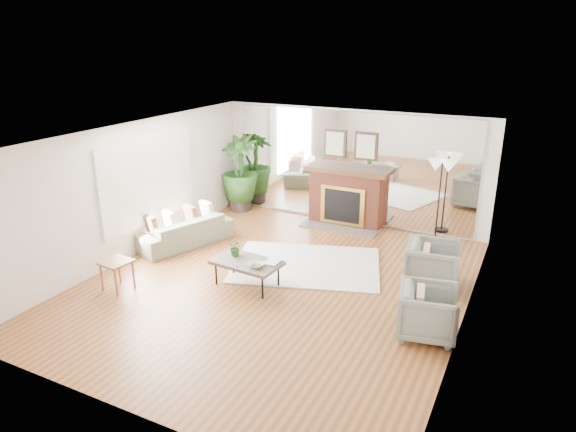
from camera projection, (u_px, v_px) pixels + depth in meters
The scene contains 18 objects.
ground at pixel (276, 284), 8.66m from camera, with size 7.00×7.00×0.00m, color brown.
wall_left at pixel (133, 190), 9.50m from camera, with size 0.02×7.00×2.50m, color silver.
wall_right at pixel (470, 246), 6.98m from camera, with size 0.02×7.00×2.50m, color silver.
wall_back at pixel (350, 167), 11.19m from camera, with size 6.00×0.02×2.50m, color silver.
mirror_panel at pixel (350, 167), 11.17m from camera, with size 5.40×0.04×2.40m, color silver.
window_panel at pixel (149, 180), 9.80m from camera, with size 0.04×2.40×1.50m, color #B2E09E.
fireplace at pixel (346, 196), 11.19m from camera, with size 1.85×0.83×2.05m.
area_rug at pixel (306, 265), 9.34m from camera, with size 2.62×1.87×0.03m, color silver.
coffee_table at pixel (247, 263), 8.46m from camera, with size 1.18×0.75×0.45m.
sofa at pixel (184, 231), 10.21m from camera, with size 1.92×0.75×0.56m, color gray.
armchair_back at pixel (433, 265), 8.44m from camera, with size 0.83×0.85×0.77m, color gray.
armchair_front at pixel (428, 312), 7.06m from camera, with size 0.77×0.79×0.72m, color gray.
side_table at pixel (116, 266), 8.34m from camera, with size 0.49×0.49×0.51m.
potted_ficus at pixel (240, 171), 12.05m from camera, with size 0.87×0.87×1.79m.
floor_lamp at pixel (442, 173), 9.95m from camera, with size 0.55×0.31×1.70m.
tabletop_plant at pixel (236, 248), 8.61m from camera, with size 0.26×0.22×0.29m, color #336425.
fruit_bowl at pixel (256, 265), 8.23m from camera, with size 0.26×0.26×0.06m, color olive.
book at pixel (267, 260), 8.44m from camera, with size 0.23×0.32×0.02m, color olive.
Camera 1 is at (3.66, -6.88, 3.95)m, focal length 32.00 mm.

